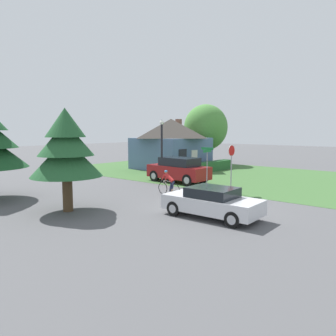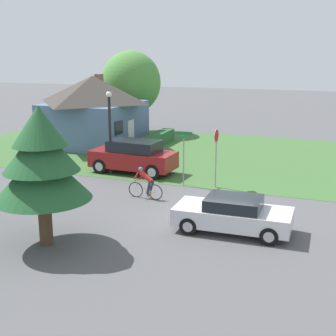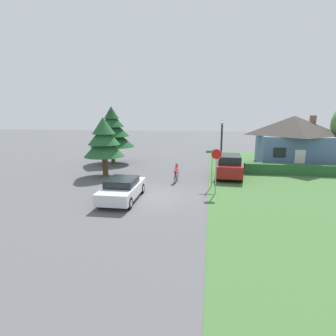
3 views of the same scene
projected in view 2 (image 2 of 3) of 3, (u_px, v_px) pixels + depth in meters
ground_plane at (219, 215)px, 19.66m from camera, size 140.00×140.00×0.00m
grass_verge_right at (205, 154)px, 31.55m from camera, size 16.00×36.00×0.01m
cottage_house at (94, 109)px, 34.12m from camera, size 7.06×6.64×5.08m
hedge_row at (146, 144)px, 32.43m from camera, size 8.84×0.90×0.92m
sedan_left_lane at (233, 214)px, 17.73m from camera, size 2.02×4.44×1.36m
cyclist at (146, 183)px, 21.81m from camera, size 0.44×1.77×1.50m
parked_suv_right at (133, 157)px, 26.40m from camera, size 2.22×4.90×1.87m
stop_sign at (216, 147)px, 23.26m from camera, size 0.69×0.07×2.99m
street_lamp at (110, 126)px, 25.73m from camera, size 0.31×0.31×4.68m
street_name_sign at (184, 149)px, 23.63m from camera, size 0.90×0.90×2.81m
conifer_tall_near at (41, 160)px, 15.98m from camera, size 3.38×3.38×4.96m
deciduous_tree_right at (131, 83)px, 39.06m from camera, size 4.98×4.98×6.83m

